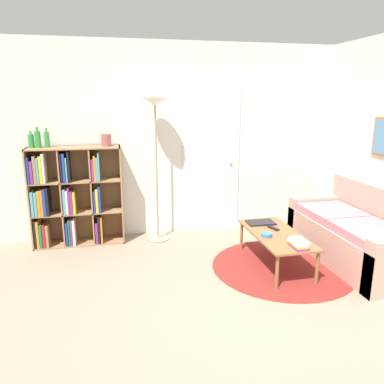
# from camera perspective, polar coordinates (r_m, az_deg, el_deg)

# --- Properties ---
(ground_plane) EXTENTS (14.00, 14.00, 0.00)m
(ground_plane) POSITION_cam_1_polar(r_m,az_deg,el_deg) (3.32, 5.91, -20.19)
(ground_plane) COLOR gray
(wall_back) EXTENTS (7.52, 0.11, 2.60)m
(wall_back) POSITION_cam_1_polar(r_m,az_deg,el_deg) (5.20, -2.11, 7.70)
(wall_back) COLOR silver
(wall_back) RESTS_ON ground_plane
(rug) EXTENTS (1.59, 1.59, 0.01)m
(rug) POSITION_cam_1_polar(r_m,az_deg,el_deg) (4.46, 13.57, -10.99)
(rug) COLOR maroon
(rug) RESTS_ON ground_plane
(bookshelf) EXTENTS (1.14, 0.34, 1.28)m
(bookshelf) POSITION_cam_1_polar(r_m,az_deg,el_deg) (5.06, -18.03, -0.79)
(bookshelf) COLOR #936B47
(bookshelf) RESTS_ON ground_plane
(floor_lamp) EXTENTS (0.33, 0.33, 1.88)m
(floor_lamp) POSITION_cam_1_polar(r_m,az_deg,el_deg) (4.82, -5.59, 10.53)
(floor_lamp) COLOR gray
(floor_lamp) RESTS_ON ground_plane
(couch) EXTENTS (0.82, 1.74, 0.87)m
(couch) POSITION_cam_1_polar(r_m,az_deg,el_deg) (4.83, 24.09, -6.16)
(couch) COLOR tan
(couch) RESTS_ON ground_plane
(coffee_table) EXTENTS (0.52, 1.13, 0.39)m
(coffee_table) POSITION_cam_1_polar(r_m,az_deg,el_deg) (4.36, 12.70, -6.60)
(coffee_table) COLOR brown
(coffee_table) RESTS_ON ground_plane
(laptop) EXTENTS (0.34, 0.23, 0.02)m
(laptop) POSITION_cam_1_polar(r_m,az_deg,el_deg) (4.65, 10.42, -4.59)
(laptop) COLOR black
(laptop) RESTS_ON coffee_table
(bowl) EXTENTS (0.12, 0.12, 0.04)m
(bowl) POSITION_cam_1_polar(r_m,az_deg,el_deg) (4.23, 11.28, -6.43)
(bowl) COLOR teal
(bowl) RESTS_ON coffee_table
(book_stack_on_table) EXTENTS (0.14, 0.23, 0.08)m
(book_stack_on_table) POSITION_cam_1_polar(r_m,az_deg,el_deg) (4.00, 15.90, -7.55)
(book_stack_on_table) COLOR #7F287A
(book_stack_on_table) RESTS_ON coffee_table
(remote) EXTENTS (0.09, 0.17, 0.02)m
(remote) POSITION_cam_1_polar(r_m,az_deg,el_deg) (4.48, 12.29, -5.41)
(remote) COLOR black
(remote) RESTS_ON coffee_table
(bottle_left) EXTENTS (0.07, 0.07, 0.20)m
(bottle_left) POSITION_cam_1_polar(r_m,az_deg,el_deg) (5.01, -23.30, 7.16)
(bottle_left) COLOR #2D8438
(bottle_left) RESTS_ON bookshelf
(bottle_middle) EXTENTS (0.07, 0.07, 0.25)m
(bottle_middle) POSITION_cam_1_polar(r_m,az_deg,el_deg) (4.97, -22.45, 7.43)
(bottle_middle) COLOR #2D8438
(bottle_middle) RESTS_ON bookshelf
(bottle_right) EXTENTS (0.06, 0.06, 0.24)m
(bottle_right) POSITION_cam_1_polar(r_m,az_deg,el_deg) (4.98, -21.23, 7.47)
(bottle_right) COLOR #2D8438
(bottle_right) RESTS_ON bookshelf
(vase_on_shelf) EXTENTS (0.12, 0.12, 0.15)m
(vase_on_shelf) POSITION_cam_1_polar(r_m,az_deg,el_deg) (4.90, -12.95, 7.72)
(vase_on_shelf) COLOR #934C47
(vase_on_shelf) RESTS_ON bookshelf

